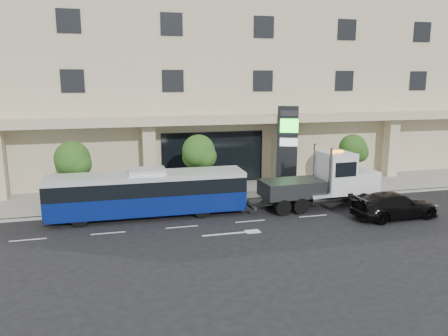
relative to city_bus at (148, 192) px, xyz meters
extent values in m
plane|color=black|center=(5.65, -0.90, -1.50)|extent=(120.00, 120.00, 0.00)
cube|color=gray|center=(5.65, 4.10, -1.42)|extent=(120.00, 6.00, 0.15)
cube|color=gray|center=(5.65, 1.10, -1.42)|extent=(120.00, 0.30, 0.15)
cube|color=#C2B291|center=(5.65, 14.60, 8.50)|extent=(60.00, 15.00, 20.00)
cube|color=#C2B291|center=(5.65, 5.90, 3.70)|extent=(60.00, 2.80, 0.50)
cube|color=black|center=(5.65, 7.07, 0.65)|extent=(8.00, 0.12, 4.00)
cube|color=#C2B291|center=(0.65, 5.90, 1.10)|extent=(0.90, 0.90, 4.90)
cube|color=#C2B291|center=(10.65, 5.90, 1.10)|extent=(0.90, 0.90, 4.90)
cube|color=#C2B291|center=(20.65, 5.90, 1.10)|extent=(0.90, 0.90, 4.90)
cylinder|color=#422B19|center=(-4.35, 2.70, 0.05)|extent=(0.14, 0.14, 2.80)
sphere|color=#124115|center=(-4.35, 2.70, 1.77)|extent=(2.20, 2.20, 2.20)
sphere|color=#124115|center=(-4.00, 2.50, 1.45)|extent=(1.65, 1.65, 1.65)
sphere|color=#124115|center=(-4.65, 2.90, 1.37)|extent=(1.54, 1.54, 1.54)
cylinder|color=#422B19|center=(3.65, 2.70, 0.12)|extent=(0.14, 0.14, 2.94)
sphere|color=#124115|center=(3.65, 2.70, 1.93)|extent=(2.20, 2.20, 2.20)
sphere|color=#124115|center=(4.00, 2.50, 1.59)|extent=(1.65, 1.65, 1.65)
sphere|color=#124115|center=(3.35, 2.90, 1.51)|extent=(1.54, 1.54, 1.54)
cylinder|color=#422B19|center=(15.15, 2.70, 0.02)|extent=(0.14, 0.14, 2.73)
sphere|color=#124115|center=(15.15, 2.70, 1.69)|extent=(2.00, 2.00, 2.00)
sphere|color=#124115|center=(15.50, 2.50, 1.38)|extent=(1.50, 1.50, 1.50)
sphere|color=#124115|center=(14.85, 2.90, 1.30)|extent=(1.40, 1.40, 1.40)
cylinder|color=black|center=(-3.87, -0.95, -1.02)|extent=(0.97, 0.31, 0.97)
cylinder|color=black|center=(-3.84, 1.08, -1.02)|extent=(0.97, 0.31, 0.97)
cylinder|color=black|center=(3.08, -1.06, -1.02)|extent=(0.97, 0.31, 0.97)
cylinder|color=black|center=(3.11, 0.96, -1.02)|extent=(0.97, 0.31, 0.97)
cube|color=navy|center=(0.01, 0.00, -0.58)|extent=(11.62, 2.60, 1.16)
cube|color=black|center=(0.01, 0.00, 0.43)|extent=(11.62, 2.64, 0.87)
cube|color=silver|center=(0.01, 0.00, 1.01)|extent=(11.62, 2.60, 0.29)
cube|color=silver|center=(0.01, 0.00, 1.30)|extent=(2.15, 1.58, 0.29)
cube|color=#2D3033|center=(-5.73, 0.09, -1.06)|extent=(0.18, 2.42, 0.29)
cube|color=#2D3033|center=(5.75, -0.09, -1.06)|extent=(0.18, 2.42, 0.29)
cube|color=#2D3033|center=(10.82, -0.76, -0.77)|extent=(7.77, 1.27, 0.36)
cube|color=white|center=(13.78, -0.62, 0.09)|extent=(1.92, 2.18, 1.37)
cube|color=silver|center=(14.69, -0.57, 0.09)|extent=(0.17, 1.82, 1.09)
cube|color=white|center=(11.96, -0.70, 0.73)|extent=(1.93, 2.36, 2.64)
cube|color=black|center=(12.82, -0.66, 1.14)|extent=(0.19, 2.00, 1.09)
cylinder|color=silver|center=(11.01, -1.75, 0.96)|extent=(0.17, 0.17, 3.09)
cylinder|color=silver|center=(10.91, 0.25, 0.96)|extent=(0.17, 0.17, 3.09)
cube|color=#2D3033|center=(8.87, -0.85, -0.09)|extent=(3.92, 2.36, 1.00)
cube|color=#2D3033|center=(6.69, -0.95, -0.63)|extent=(1.47, 0.32, 0.20)
cube|color=#2D3033|center=(6.14, -0.98, -1.00)|extent=(0.30, 1.65, 0.16)
cube|color=orange|center=(11.96, -0.70, 2.10)|extent=(0.83, 0.36, 0.13)
cylinder|color=black|center=(13.46, -1.59, -1.00)|extent=(1.01, 0.34, 1.00)
cylinder|color=black|center=(13.37, 0.32, -1.00)|extent=(1.01, 0.34, 1.00)
cylinder|color=black|center=(9.10, -1.79, -1.00)|extent=(1.01, 0.34, 1.00)
cylinder|color=black|center=(9.01, 0.11, -1.00)|extent=(1.01, 0.34, 1.00)
cylinder|color=black|center=(7.92, -1.85, -1.00)|extent=(1.01, 0.34, 1.00)
cylinder|color=black|center=(7.83, 0.06, -1.00)|extent=(1.01, 0.34, 1.00)
imported|color=black|center=(14.17, -3.90, -0.73)|extent=(5.40, 2.39, 1.54)
cube|color=black|center=(10.70, 4.38, 1.68)|extent=(1.59, 1.06, 6.06)
cube|color=#27ED2D|center=(10.70, 4.10, 3.30)|extent=(1.23, 0.57, 1.01)
cube|color=silver|center=(10.70, 4.10, 2.08)|extent=(1.23, 0.57, 0.61)
cube|color=#262628|center=(10.70, 4.10, 4.20)|extent=(1.23, 0.57, 0.40)
camera|label=1|loc=(-1.91, -25.50, 6.57)|focal=35.00mm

